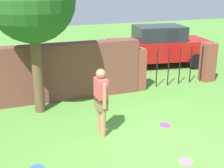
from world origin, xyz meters
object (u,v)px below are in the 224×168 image
object	(u,v)px
car	(158,46)
frisbee_purple	(165,125)
frisbee_pink	(186,162)
tree	(32,0)
person	(101,99)
frisbee_blue	(37,168)

from	to	relation	value
car	frisbee_purple	distance (m)	5.94
frisbee_pink	tree	bearing A→B (deg)	123.49
tree	car	world-z (taller)	tree
tree	frisbee_pink	world-z (taller)	tree
person	car	xyz separation A→B (m)	(4.28, 5.17, -0.04)
tree	frisbee_pink	bearing A→B (deg)	-56.51
frisbee_purple	tree	bearing A→B (deg)	144.76
car	person	bearing A→B (deg)	-121.85
person	frisbee_pink	size ratio (longest dim) A/B	6.00
tree	person	size ratio (longest dim) A/B	2.57
frisbee_purple	car	bearing A→B (deg)	63.53
tree	frisbee_blue	bearing A→B (deg)	-99.04
tree	frisbee_purple	distance (m)	4.60
frisbee_blue	frisbee_pink	distance (m)	2.97
car	frisbee_pink	world-z (taller)	car
frisbee_purple	frisbee_blue	distance (m)	3.39
car	frisbee_purple	bearing A→B (deg)	-108.69
tree	car	xyz separation A→B (m)	(5.46, 3.26, -2.16)
car	frisbee_pink	bearing A→B (deg)	-106.05
frisbee_pink	frisbee_blue	bearing A→B (deg)	164.05
frisbee_blue	frisbee_pink	xyz separation A→B (m)	(2.86, -0.82, 0.00)
person	frisbee_blue	world-z (taller)	person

